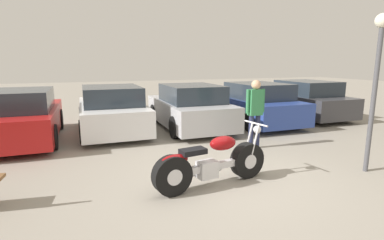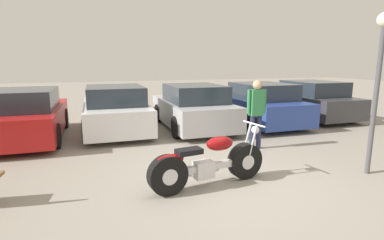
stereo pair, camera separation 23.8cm
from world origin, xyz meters
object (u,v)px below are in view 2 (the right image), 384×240
at_px(parked_car_white, 115,110).
at_px(parked_car_blue, 259,105).
at_px(parked_car_dark_grey, 309,100).
at_px(person_standing, 256,108).
at_px(parked_car_silver, 193,108).
at_px(lamp_post, 379,66).
at_px(parked_car_red, 25,116).
at_px(motorcycle, 208,163).

bearing_deg(parked_car_white, parked_car_blue, -3.90).
bearing_deg(parked_car_dark_grey, person_standing, -142.80).
xyz_separation_m(parked_car_silver, person_standing, (0.72, -2.84, 0.36)).
height_order(lamp_post, person_standing, lamp_post).
height_order(parked_car_dark_grey, lamp_post, lamp_post).
bearing_deg(parked_car_blue, lamp_post, -95.82).
relative_size(parked_car_silver, parked_car_dark_grey, 1.00).
relative_size(parked_car_dark_grey, lamp_post, 1.34).
xyz_separation_m(parked_car_dark_grey, person_standing, (-4.22, -3.20, 0.36)).
relative_size(parked_car_red, lamp_post, 1.34).
bearing_deg(parked_car_blue, parked_car_dark_grey, 9.21).
relative_size(lamp_post, person_standing, 1.76).
bearing_deg(lamp_post, motorcycle, 172.65).
distance_m(motorcycle, parked_car_blue, 5.92).
xyz_separation_m(parked_car_silver, parked_car_dark_grey, (4.94, 0.37, 0.00)).
bearing_deg(lamp_post, parked_car_white, 129.66).
xyz_separation_m(motorcycle, parked_car_dark_grey, (6.20, 4.99, 0.26)).
height_order(motorcycle, parked_car_dark_grey, parked_car_dark_grey).
bearing_deg(parked_car_white, parked_car_dark_grey, 0.49).
relative_size(parked_car_red, person_standing, 2.35).
bearing_deg(motorcycle, parked_car_red, 128.78).
xyz_separation_m(lamp_post, person_standing, (-1.24, 2.20, -1.06)).
relative_size(parked_car_silver, person_standing, 2.35).
height_order(parked_car_silver, parked_car_dark_grey, same).
distance_m(parked_car_red, parked_car_silver, 4.94).
bearing_deg(person_standing, lamp_post, -60.57).
bearing_deg(lamp_post, parked_car_blue, 84.18).
distance_m(motorcycle, parked_car_dark_grey, 7.96).
height_order(parked_car_dark_grey, person_standing, person_standing).
distance_m(parked_car_dark_grey, lamp_post, 6.33).
height_order(parked_car_red, lamp_post, lamp_post).
distance_m(parked_car_white, parked_car_silver, 2.49).
xyz_separation_m(parked_car_white, parked_car_blue, (4.94, -0.34, 0.00)).
bearing_deg(lamp_post, person_standing, 119.43).
xyz_separation_m(motorcycle, parked_car_silver, (1.26, 4.62, 0.26)).
xyz_separation_m(parked_car_white, parked_car_silver, (2.47, -0.30, 0.00)).
xyz_separation_m(motorcycle, person_standing, (1.98, 1.79, 0.62)).
xyz_separation_m(parked_car_blue, lamp_post, (-0.51, -5.00, 1.42)).
bearing_deg(parked_car_silver, parked_car_dark_grey, 4.26).
relative_size(parked_car_blue, person_standing, 2.35).
distance_m(parked_car_white, parked_car_dark_grey, 7.41).
xyz_separation_m(parked_car_dark_grey, lamp_post, (-2.98, -5.40, 1.42)).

